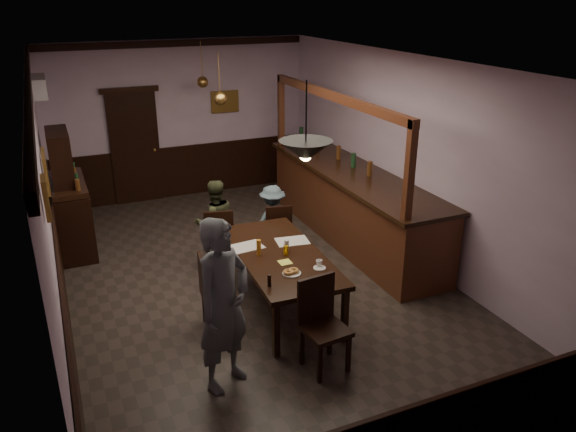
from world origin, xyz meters
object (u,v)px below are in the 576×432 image
chair_far_right (278,230)px  person_standing (224,305)px  chair_near (321,319)px  person_seated_left (215,222)px  sideboard (70,203)px  pendant_brass_far (203,82)px  dining_table (280,258)px  person_seated_right (273,220)px  pendant_iron (306,151)px  soda_can (286,250)px  chair_far_left (219,237)px  coffee_cup (319,263)px  bar_counter (352,203)px  pendant_brass_mid (220,99)px  chair_side (212,290)px

chair_far_right → person_standing: size_ratio=0.49×
chair_near → person_seated_left: (-0.31, 2.88, 0.08)m
sideboard → pendant_brass_far: 3.16m
dining_table → person_seated_right: (0.52, 1.53, -0.14)m
pendant_iron → person_standing: bearing=-159.4°
chair_far_right → pendant_brass_far: bearing=-72.0°
soda_can → pendant_brass_far: 4.38m
chair_near → soda_can: (0.13, 1.25, 0.25)m
person_seated_right → pendant_brass_far: bearing=-90.0°
chair_far_left → person_seated_left: person_seated_left is taller
coffee_cup → pendant_brass_far: size_ratio=0.10×
dining_table → bar_counter: (1.91, 1.52, -0.07)m
chair_far_left → bar_counter: bearing=-161.1°
bar_counter → pendant_brass_mid: pendant_brass_mid is taller
chair_far_left → sideboard: (-1.89, 1.62, 0.24)m
person_seated_left → sideboard: (-1.92, 1.35, 0.12)m
person_seated_right → bar_counter: 1.39m
person_seated_right → pendant_iron: 2.95m
coffee_cup → pendant_brass_mid: size_ratio=0.10×
person_seated_left → coffee_cup: (0.67, -2.09, 0.16)m
pendant_brass_mid → pendant_brass_far: 1.72m
person_standing → chair_far_right: bearing=26.3°
chair_far_right → pendant_brass_far: (-0.28, 2.79, 1.80)m
dining_table → pendant_brass_far: bearing=87.0°
dining_table → soda_can: 0.15m
chair_near → bar_counter: size_ratio=0.24×
chair_far_left → pendant_brass_far: 3.34m
chair_side → sideboard: bearing=31.2°
soda_can → chair_far_right: bearing=71.7°
person_standing → pendant_brass_far: pendant_brass_far is taller
chair_near → person_seated_left: 2.90m
dining_table → chair_near: size_ratio=2.18×
chair_near → bar_counter: (1.98, 2.83, 0.05)m
chair_far_right → pendant_brass_mid: (-0.48, 1.09, 1.80)m
chair_far_right → coffee_cup: bearing=95.7°
pendant_brass_mid → pendant_brass_far: size_ratio=1.00×
person_standing → coffee_cup: size_ratio=23.07×
chair_side → bar_counter: 3.30m
chair_far_right → sideboard: (-2.79, 1.66, 0.27)m
chair_side → bar_counter: (2.84, 1.67, 0.09)m
person_seated_left → bar_counter: size_ratio=0.30×
dining_table → pendant_brass_mid: (0.01, 2.34, 1.61)m
sideboard → person_seated_right: bearing=-26.2°
chair_far_left → pendant_brass_mid: size_ratio=1.18×
person_standing → soda_can: 1.63m
chair_far_left → sideboard: 2.50m
dining_table → pendant_brass_mid: bearing=89.7°
chair_far_right → chair_side: (-1.43, -1.41, 0.03)m
pendant_brass_far → person_standing: bearing=-104.1°
bar_counter → person_standing: bearing=-137.9°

